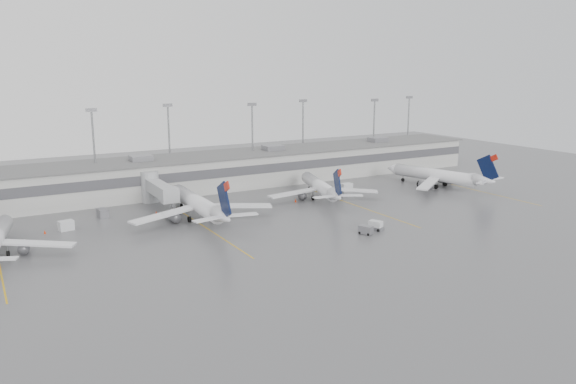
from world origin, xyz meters
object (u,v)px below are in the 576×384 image
jet_mid_right (321,187)px  jet_far_right (439,175)px  jet_mid_left (199,204)px  baggage_tug (376,226)px

jet_mid_right → jet_far_right: bearing=9.8°
jet_mid_left → baggage_tug: bearing=-40.5°
jet_mid_left → baggage_tug: size_ratio=10.15×
jet_far_right → baggage_tug: 44.00m
jet_mid_left → jet_far_right: bearing=0.7°
jet_mid_right → baggage_tug: (-4.89, -26.14, -2.22)m
jet_mid_right → baggage_tug: 26.68m
baggage_tug → jet_far_right: bearing=6.4°
baggage_tug → jet_mid_left: bearing=114.3°
jet_far_right → baggage_tug: size_ratio=9.45×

